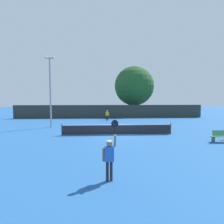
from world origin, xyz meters
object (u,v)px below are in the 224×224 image
object	(u,v)px
spare_racket	(221,139)
tennis_ball	(91,130)
player_serving	(110,154)
large_tree	(134,86)
parked_car_near	(120,111)
parked_car_far	(155,111)
player_receiving	(107,114)
courtside_bench	(223,136)
parked_car_mid	(139,111)
light_pole	(50,87)

from	to	relation	value
spare_racket	tennis_ball	bearing A→B (deg)	154.44
player_serving	large_tree	distance (m)	31.58
parked_car_near	large_tree	bearing A→B (deg)	-2.56
spare_racket	parked_car_far	distance (m)	24.71
player_receiving	courtside_bench	world-z (taller)	player_receiving
parked_car_mid	spare_racket	bearing A→B (deg)	-78.44
player_serving	player_receiving	world-z (taller)	player_serving
player_serving	parked_car_near	xyz separation A→B (m)	(3.64, 31.06, -0.34)
parked_car_far	spare_racket	bearing A→B (deg)	-94.17
parked_car_near	courtside_bench	bearing A→B (deg)	-69.59
light_pole	player_receiving	bearing A→B (deg)	42.67
tennis_ball	parked_car_mid	size ratio (longest dim) A/B	0.02
spare_racket	large_tree	size ratio (longest dim) A/B	0.05
large_tree	parked_car_far	bearing A→B (deg)	15.31
player_receiving	parked_car_mid	world-z (taller)	parked_car_mid
light_pole	parked_car_far	bearing A→B (deg)	44.27
tennis_ball	light_pole	world-z (taller)	light_pole
courtside_bench	large_tree	size ratio (longest dim) A/B	0.18
player_serving	parked_car_far	size ratio (longest dim) A/B	0.60
player_receiving	large_tree	distance (m)	12.07
player_serving	light_pole	size ratio (longest dim) A/B	0.30
courtside_bench	large_tree	world-z (taller)	large_tree
parked_car_near	parked_car_mid	xyz separation A→B (m)	(3.93, 0.01, 0.00)
parked_car_mid	parked_car_far	bearing A→B (deg)	18.89
courtside_bench	parked_car_far	distance (m)	25.57
parked_car_near	parked_car_mid	distance (m)	3.93
player_serving	player_receiving	bearing A→B (deg)	88.32
parked_car_mid	player_serving	bearing A→B (deg)	-96.82
parked_car_near	parked_car_far	bearing A→B (deg)	13.86
player_serving	courtside_bench	xyz separation A→B (m)	(9.10, 6.36, -0.63)
parked_car_mid	parked_car_near	bearing A→B (deg)	-172.93
player_receiving	spare_racket	size ratio (longest dim) A/B	3.02
player_receiving	parked_car_near	world-z (taller)	parked_car_near
player_serving	parked_car_near	bearing A→B (deg)	83.32
player_serving	tennis_ball	world-z (taller)	player_serving
light_pole	parked_car_near	distance (m)	19.36
player_receiving	light_pole	xyz separation A→B (m)	(-6.85, -6.32, 3.77)
player_receiving	parked_car_near	distance (m)	10.31
parked_car_near	player_serving	bearing A→B (deg)	-88.74
large_tree	parked_car_far	world-z (taller)	large_tree
player_serving	courtside_bench	world-z (taller)	player_serving
parked_car_far	parked_car_near	bearing A→B (deg)	-174.44
courtside_bench	light_pole	world-z (taller)	light_pole
tennis_ball	parked_car_near	xyz separation A→B (m)	(5.01, 18.65, 0.74)
parked_car_near	parked_car_far	xyz separation A→B (m)	(7.53, 0.78, 0.00)
spare_racket	parked_car_mid	world-z (taller)	parked_car_mid
player_serving	large_tree	bearing A→B (deg)	78.12
courtside_bench	player_serving	bearing A→B (deg)	-145.06
parked_car_mid	parked_car_far	world-z (taller)	same
spare_racket	parked_car_near	xyz separation A→B (m)	(-5.89, 23.87, 0.76)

